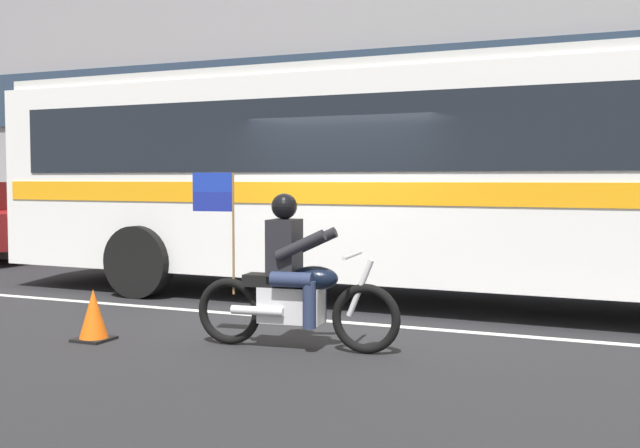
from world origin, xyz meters
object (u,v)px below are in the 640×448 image
object	(u,v)px
motorcycle_with_rider	(293,283)
fire_hydrant	(625,254)
traffic_cone	(94,316)
transit_bus	(440,166)

from	to	relation	value
motorcycle_with_rider	fire_hydrant	bearing A→B (deg)	64.17
fire_hydrant	traffic_cone	xyz separation A→B (m)	(-5.04, -6.54, -0.26)
transit_bus	motorcycle_with_rider	world-z (taller)	transit_bus
fire_hydrant	traffic_cone	size ratio (longest dim) A/B	1.36
motorcycle_with_rider	fire_hydrant	distance (m)	6.73
traffic_cone	motorcycle_with_rider	bearing A→B (deg)	12.90
fire_hydrant	transit_bus	bearing A→B (deg)	-129.76
motorcycle_with_rider	traffic_cone	distance (m)	2.20
transit_bus	fire_hydrant	bearing A→B (deg)	50.24
transit_bus	fire_hydrant	distance (m)	3.82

